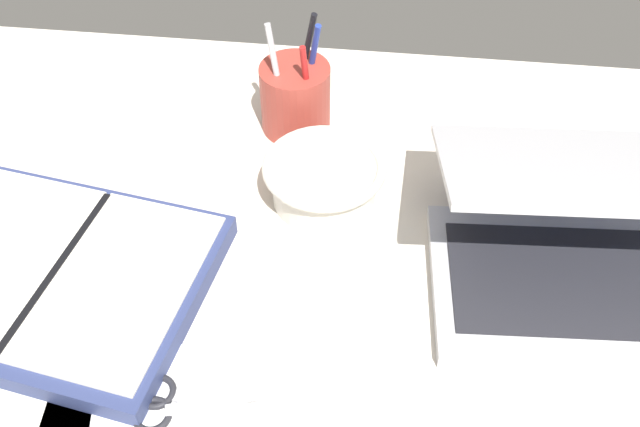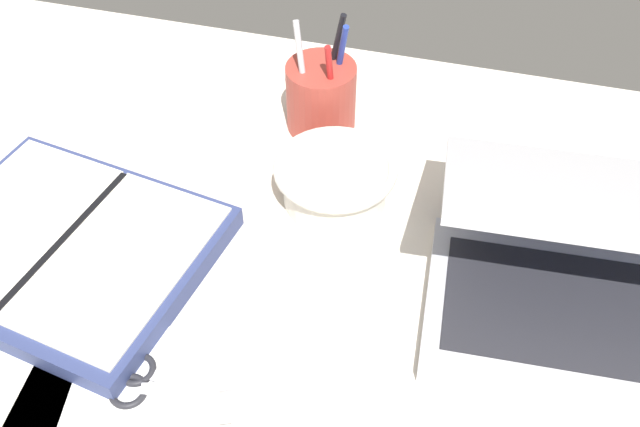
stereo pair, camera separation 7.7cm
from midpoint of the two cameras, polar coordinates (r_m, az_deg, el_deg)
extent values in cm
cube|color=beige|center=(78.52, -0.68, -7.83)|extent=(140.00, 100.00, 2.00)
cube|color=#B7B7BC|center=(81.71, 22.38, -7.74)|extent=(32.71, 23.07, 1.80)
cube|color=#232328|center=(80.94, 22.58, -7.31)|extent=(28.57, 16.94, 0.24)
cube|color=#B7B7BC|center=(78.73, 24.18, 1.14)|extent=(32.65, 22.20, 7.56)
cube|color=navy|center=(78.51, 24.17, 0.83)|extent=(30.01, 19.89, 6.42)
cylinder|color=silver|center=(86.42, 3.76, 2.25)|extent=(12.64, 12.64, 5.28)
torus|color=silver|center=(84.60, 3.85, 3.53)|extent=(14.88, 14.88, 1.19)
cylinder|color=#9E382D|center=(95.91, 2.40, 9.18)|extent=(9.30, 9.30, 9.47)
cylinder|color=black|center=(95.31, 3.34, 11.86)|extent=(3.81, 1.92, 15.39)
cylinder|color=#233899|center=(94.81, 3.84, 11.37)|extent=(3.13, 3.33, 14.69)
cylinder|color=#B21E1E|center=(92.50, 3.34, 9.78)|extent=(1.69, 1.75, 13.29)
cylinder|color=#B7B7BC|center=(92.64, 1.05, 10.66)|extent=(3.24, 3.59, 14.98)
cube|color=navy|center=(84.72, -17.19, -2.79)|extent=(35.38, 30.84, 2.62)
cube|color=silver|center=(87.94, -21.29, -0.56)|extent=(18.24, 25.94, 0.30)
cube|color=silver|center=(79.88, -13.11, -3.87)|extent=(18.24, 25.94, 0.30)
cube|color=black|center=(83.56, -17.42, -2.07)|extent=(4.63, 23.73, 0.30)
cube|color=#B7B7BC|center=(72.07, -7.43, -13.79)|extent=(9.13, 3.97, 0.30)
cube|color=#B7B7BC|center=(72.33, -7.41, -13.91)|extent=(9.29, 2.18, 0.30)
torus|color=#232328|center=(73.16, -12.13, -13.91)|extent=(3.90, 3.90, 0.70)
torus|color=#232328|center=(74.27, -11.55, -12.32)|extent=(3.90, 3.90, 0.70)
camera|label=1|loc=(0.04, -87.13, 3.01)|focal=40.00mm
camera|label=2|loc=(0.04, 92.87, -3.01)|focal=40.00mm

